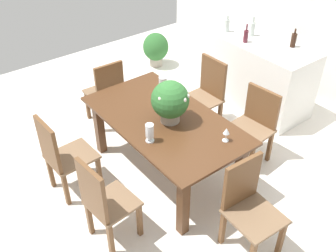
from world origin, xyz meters
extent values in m
plane|color=silver|center=(0.00, 0.00, 0.00)|extent=(7.04, 7.04, 0.00)
cube|color=white|center=(0.00, 2.60, 1.30)|extent=(6.40, 0.10, 2.60)
cube|color=#4C2D19|center=(0.00, -0.19, 0.75)|extent=(1.84, 1.02, 0.03)
cube|color=#4C2D19|center=(-0.79, -0.58, 0.37)|extent=(0.09, 0.09, 0.74)
cube|color=#4C2D19|center=(0.79, -0.58, 0.37)|extent=(0.09, 0.09, 0.74)
cube|color=#4C2D19|center=(-0.79, 0.19, 0.37)|extent=(0.09, 0.09, 0.74)
cube|color=#4C2D19|center=(0.79, 0.19, 0.37)|extent=(0.09, 0.09, 0.74)
cube|color=brown|center=(0.57, -0.93, 0.21)|extent=(0.05, 0.05, 0.42)
cube|color=brown|center=(0.23, -0.96, 0.21)|extent=(0.05, 0.05, 0.42)
cube|color=brown|center=(0.60, -1.27, 0.21)|extent=(0.05, 0.05, 0.42)
cube|color=brown|center=(0.26, -1.30, 0.21)|extent=(0.05, 0.05, 0.42)
cube|color=brown|center=(0.41, -1.12, 0.44)|extent=(0.45, 0.45, 0.03)
cube|color=brown|center=(0.43, -1.30, 0.72)|extent=(0.39, 0.07, 0.53)
cube|color=brown|center=(0.23, 0.53, 0.21)|extent=(0.05, 0.05, 0.42)
cube|color=brown|center=(0.63, 0.57, 0.21)|extent=(0.05, 0.05, 0.42)
cube|color=brown|center=(0.20, 0.89, 0.21)|extent=(0.05, 0.05, 0.42)
cube|color=brown|center=(0.60, 0.92, 0.21)|extent=(0.05, 0.05, 0.42)
cube|color=brown|center=(0.41, 0.73, 0.44)|extent=(0.51, 0.47, 0.03)
cube|color=brown|center=(0.40, 0.92, 0.67)|extent=(0.44, 0.08, 0.45)
cube|color=brown|center=(1.54, -0.02, 0.21)|extent=(0.05, 0.05, 0.42)
cube|color=brown|center=(1.12, -0.37, 0.21)|extent=(0.05, 0.05, 0.42)
cube|color=brown|center=(1.15, 0.00, 0.21)|extent=(0.05, 0.05, 0.42)
cube|color=brown|center=(1.33, -0.19, 0.44)|extent=(0.49, 0.47, 0.03)
cube|color=brown|center=(1.12, -0.18, 0.70)|extent=(0.06, 0.41, 0.50)
cube|color=brown|center=(-1.51, -0.02, 0.21)|extent=(0.05, 0.05, 0.42)
cube|color=brown|center=(-1.52, -0.36, 0.21)|extent=(0.05, 0.05, 0.42)
cube|color=brown|center=(-1.14, -0.03, 0.21)|extent=(0.05, 0.05, 0.42)
cube|color=brown|center=(-1.15, -0.37, 0.21)|extent=(0.05, 0.05, 0.42)
cube|color=brown|center=(-1.33, -0.19, 0.44)|extent=(0.46, 0.43, 0.03)
cube|color=brown|center=(-1.13, -0.20, 0.70)|extent=(0.05, 0.39, 0.49)
cube|color=brown|center=(-0.25, -0.91, 0.21)|extent=(0.05, 0.05, 0.42)
cube|color=brown|center=(-0.60, -0.92, 0.21)|extent=(0.05, 0.05, 0.42)
cube|color=brown|center=(-0.23, -1.31, 0.21)|extent=(0.05, 0.05, 0.42)
cube|color=brown|center=(-0.58, -1.33, 0.21)|extent=(0.05, 0.05, 0.42)
cube|color=brown|center=(-0.41, -1.12, 0.44)|extent=(0.44, 0.49, 0.03)
cube|color=brown|center=(-0.40, -1.33, 0.71)|extent=(0.39, 0.06, 0.52)
cube|color=brown|center=(-0.60, 0.56, 0.21)|extent=(0.04, 0.04, 0.42)
cube|color=brown|center=(-0.22, 0.57, 0.21)|extent=(0.04, 0.04, 0.42)
cube|color=brown|center=(-0.61, 0.89, 0.21)|extent=(0.04, 0.04, 0.42)
cube|color=brown|center=(-0.23, 0.89, 0.21)|extent=(0.04, 0.04, 0.42)
cube|color=brown|center=(-0.41, 0.73, 0.44)|extent=(0.46, 0.41, 0.03)
cube|color=brown|center=(-0.42, 0.91, 0.70)|extent=(0.42, 0.05, 0.51)
cylinder|color=gray|center=(0.07, -0.17, 0.82)|extent=(0.20, 0.20, 0.12)
sphere|color=#2D662D|center=(0.07, -0.17, 1.03)|extent=(0.39, 0.39, 0.39)
sphere|color=silver|center=(-0.03, -0.07, 1.06)|extent=(0.06, 0.06, 0.06)
sphere|color=silver|center=(0.19, -0.05, 1.09)|extent=(0.05, 0.05, 0.05)
sphere|color=silver|center=(0.01, -0.27, 1.08)|extent=(0.05, 0.05, 0.05)
sphere|color=silver|center=(-0.04, -0.03, 1.15)|extent=(0.05, 0.05, 0.05)
sphere|color=silver|center=(0.23, -0.13, 1.08)|extent=(0.06, 0.06, 0.06)
sphere|color=silver|center=(0.11, -0.32, 1.12)|extent=(0.04, 0.04, 0.04)
cylinder|color=silver|center=(0.22, -0.54, 0.77)|extent=(0.09, 0.09, 0.01)
cylinder|color=silver|center=(0.22, -0.54, 0.80)|extent=(0.03, 0.03, 0.04)
cylinder|color=silver|center=(0.22, -0.54, 0.89)|extent=(0.08, 0.08, 0.14)
cylinder|color=silver|center=(-0.46, 0.14, 0.77)|extent=(0.09, 0.09, 0.01)
cylinder|color=silver|center=(-0.46, 0.14, 0.79)|extent=(0.03, 0.03, 0.04)
cylinder|color=silver|center=(-0.46, 0.14, 0.88)|extent=(0.10, 0.10, 0.13)
cylinder|color=silver|center=(0.67, 0.05, 0.77)|extent=(0.06, 0.06, 0.00)
cylinder|color=silver|center=(0.67, 0.05, 0.81)|extent=(0.01, 0.01, 0.08)
cone|color=silver|center=(0.67, 0.05, 0.88)|extent=(0.06, 0.06, 0.06)
cube|color=silver|center=(-0.45, 1.75, 0.48)|extent=(1.65, 0.70, 0.96)
cylinder|color=#B2BFB7|center=(-0.62, 1.79, 1.06)|extent=(0.07, 0.07, 0.19)
cylinder|color=#B2BFB7|center=(-0.62, 1.79, 1.19)|extent=(0.03, 0.03, 0.08)
cylinder|color=#511E28|center=(-0.53, 1.57, 1.04)|extent=(0.06, 0.06, 0.16)
cylinder|color=#511E28|center=(-0.53, 1.57, 1.17)|extent=(0.02, 0.02, 0.09)
cylinder|color=#B2BFB7|center=(-0.93, 1.62, 1.05)|extent=(0.07, 0.07, 0.17)
cylinder|color=#B2BFB7|center=(-0.93, 1.62, 1.16)|extent=(0.03, 0.03, 0.06)
cylinder|color=black|center=(-0.05, 1.95, 1.05)|extent=(0.07, 0.07, 0.18)
cylinder|color=black|center=(-0.05, 1.95, 1.18)|extent=(0.02, 0.02, 0.07)
cylinder|color=#9E9384|center=(-2.23, 1.32, 0.08)|extent=(0.22, 0.22, 0.17)
ellipsoid|color=#2D662D|center=(-2.23, 1.32, 0.34)|extent=(0.43, 0.43, 0.47)
camera|label=1|loc=(2.70, -2.24, 3.15)|focal=41.84mm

